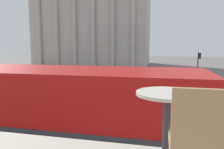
{
  "coord_description": "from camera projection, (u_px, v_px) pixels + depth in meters",
  "views": [
    {
      "loc": [
        1.08,
        -2.47,
        4.58
      ],
      "look_at": [
        -2.87,
        15.09,
        2.24
      ],
      "focal_mm": 35.0,
      "sensor_mm": 36.0,
      "label": 1
    }
  ],
  "objects": [
    {
      "name": "plaza_building_left",
      "position": [
        94.0,
        21.0,
        55.09
      ],
      "size": [
        27.78,
        16.1,
        21.75
      ],
      "color": "#BCB2A8",
      "rests_on": "ground_plane"
    },
    {
      "name": "traffic_light_far",
      "position": [
        199.0,
        64.0,
        25.39
      ],
      "size": [
        0.42,
        0.24,
        3.92
      ],
      "color": "black",
      "rests_on": "ground_plane"
    },
    {
      "name": "cafe_chair_0",
      "position": [
        200.0,
        142.0,
        1.49
      ],
      "size": [
        0.4,
        0.4,
        0.91
      ],
      "rotation": [
        0.0,
        0.0,
        0.14
      ],
      "color": "#A87F56",
      "rests_on": "cafe_floor_slab"
    },
    {
      "name": "pedestrian_black",
      "position": [
        97.0,
        73.0,
        30.33
      ],
      "size": [
        0.32,
        0.32,
        1.62
      ],
      "rotation": [
        0.0,
        0.0,
        4.68
      ],
      "color": "#282B33",
      "rests_on": "ground_plane"
    },
    {
      "name": "cafe_dining_table",
      "position": [
        167.0,
        112.0,
        2.12
      ],
      "size": [
        0.6,
        0.6,
        0.73
      ],
      "color": "#2D2D30",
      "rests_on": "cafe_floor_slab"
    },
    {
      "name": "pedestrian_grey",
      "position": [
        217.0,
        93.0,
        16.76
      ],
      "size": [
        0.32,
        0.32,
        1.78
      ],
      "rotation": [
        0.0,
        0.0,
        2.37
      ],
      "color": "#282B33",
      "rests_on": "ground_plane"
    },
    {
      "name": "double_decker_bus",
      "position": [
        22.0,
        124.0,
        6.7
      ],
      "size": [
        10.75,
        2.64,
        3.93
      ],
      "rotation": [
        0.0,
        0.0,
        -0.01
      ],
      "color": "black",
      "rests_on": "ground_plane"
    }
  ]
}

